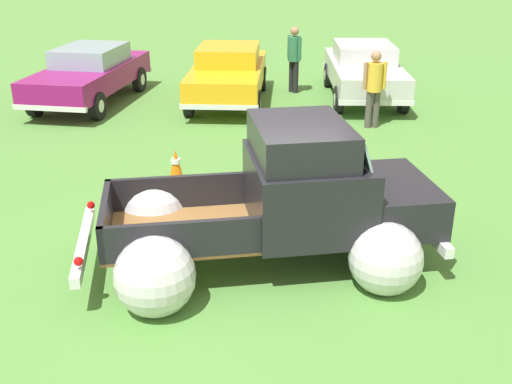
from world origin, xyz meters
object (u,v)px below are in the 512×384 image
object	(u,v)px
show_car_0	(90,73)
show_car_2	(364,69)
show_car_1	(228,72)
spectator_1	(374,85)
vintage_pickup_truck	(287,209)
spectator_0	(294,55)
lane_cone_0	(176,167)

from	to	relation	value
show_car_0	show_car_2	size ratio (longest dim) A/B	1.07
show_car_2	show_car_1	bearing A→B (deg)	-82.91
spectator_1	show_car_0	bearing A→B (deg)	65.40
show_car_2	vintage_pickup_truck	bearing A→B (deg)	-14.55
spectator_0	lane_cone_0	distance (m)	7.19
spectator_1	lane_cone_0	world-z (taller)	spectator_1
vintage_pickup_truck	show_car_0	bearing A→B (deg)	110.33
lane_cone_0	spectator_0	bearing A→B (deg)	68.16
show_car_1	lane_cone_0	bearing A→B (deg)	-3.58
show_car_0	spectator_0	xyz separation A→B (m)	(5.36, 0.95, 0.24)
vintage_pickup_truck	spectator_0	bearing A→B (deg)	77.16
show_car_1	show_car_0	bearing A→B (deg)	-85.73
vintage_pickup_truck	spectator_1	size ratio (longest dim) A/B	2.79
vintage_pickup_truck	show_car_1	size ratio (longest dim) A/B	1.07
lane_cone_0	show_car_1	bearing A→B (deg)	81.24
show_car_0	show_car_2	distance (m)	7.14
show_car_0	show_car_1	bearing A→B (deg)	100.74
spectator_0	lane_cone_0	xyz separation A→B (m)	(-2.66, -6.64, -0.71)
show_car_1	show_car_2	xyz separation A→B (m)	(3.58, 0.27, -0.00)
show_car_0	lane_cone_0	world-z (taller)	show_car_0
vintage_pickup_truck	show_car_1	world-z (taller)	vintage_pickup_truck
vintage_pickup_truck	lane_cone_0	size ratio (longest dim) A/B	7.64
vintage_pickup_truck	lane_cone_0	distance (m)	3.32
show_car_2	spectator_0	world-z (taller)	spectator_0
show_car_0	lane_cone_0	size ratio (longest dim) A/B	7.59
spectator_1	lane_cone_0	xyz separation A→B (m)	(-4.15, -3.26, -0.68)
vintage_pickup_truck	spectator_0	world-z (taller)	vintage_pickup_truck
show_car_0	spectator_0	size ratio (longest dim) A/B	2.68
spectator_0	show_car_0	bearing A→B (deg)	153.75
vintage_pickup_truck	lane_cone_0	world-z (taller)	vintage_pickup_truck
spectator_1	show_car_2	bearing A→B (deg)	-11.50
spectator_0	lane_cone_0	bearing A→B (deg)	-148.18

